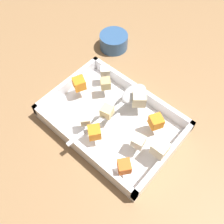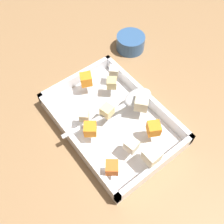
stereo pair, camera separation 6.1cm
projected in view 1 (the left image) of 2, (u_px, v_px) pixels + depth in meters
name	position (u px, v px, depth m)	size (l,w,h in m)	color
ground_plane	(120.00, 124.00, 0.67)	(4.00, 4.00, 0.00)	#936D47
baking_dish	(112.00, 121.00, 0.65)	(0.34, 0.24, 0.05)	silver
carrot_chunk_mid_left	(124.00, 166.00, 0.54)	(0.03, 0.03, 0.03)	orange
carrot_chunk_corner_se	(94.00, 132.00, 0.58)	(0.03, 0.03, 0.03)	orange
carrot_chunk_corner_ne	(156.00, 122.00, 0.59)	(0.03, 0.03, 0.03)	orange
carrot_chunk_near_spoon	(79.00, 84.00, 0.66)	(0.03, 0.03, 0.03)	orange
potato_chunk_center	(107.00, 111.00, 0.61)	(0.03, 0.03, 0.03)	#E0CC89
potato_chunk_heap_side	(85.00, 120.00, 0.60)	(0.02, 0.02, 0.02)	beige
potato_chunk_back_center	(106.00, 83.00, 0.66)	(0.03, 0.03, 0.03)	tan
potato_chunk_rim_edge	(139.00, 99.00, 0.63)	(0.03, 0.03, 0.03)	beige
potato_chunk_corner_sw	(160.00, 148.00, 0.55)	(0.03, 0.03, 0.03)	beige
parsnip_chunk_under_handle	(105.00, 72.00, 0.68)	(0.03, 0.03, 0.03)	beige
parsnip_chunk_heap_top	(138.00, 141.00, 0.57)	(0.03, 0.03, 0.03)	beige
serving_spoon	(130.00, 96.00, 0.64)	(0.06, 0.26, 0.02)	silver
small_prep_bowl	(114.00, 41.00, 0.81)	(0.09, 0.09, 0.05)	#33598C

